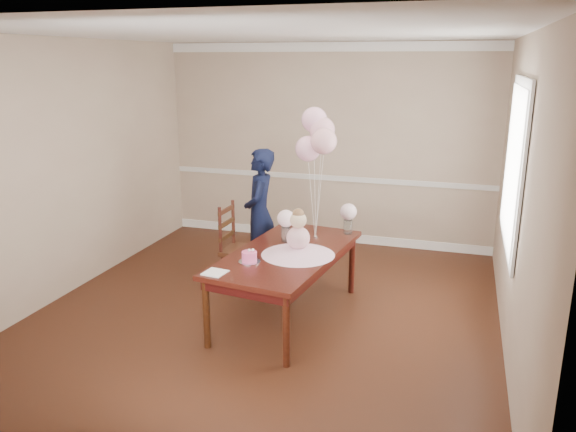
{
  "coord_description": "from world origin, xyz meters",
  "views": [
    {
      "loc": [
        1.77,
        -4.9,
        2.48
      ],
      "look_at": [
        0.24,
        -0.04,
        1.05
      ],
      "focal_mm": 35.0,
      "sensor_mm": 36.0,
      "label": 1
    }
  ],
  "objects_px": {
    "birthday_cake": "(249,256)",
    "woman": "(260,213)",
    "dining_table_top": "(287,253)",
    "dining_chair_seat": "(243,251)"
  },
  "relations": [
    {
      "from": "birthday_cake",
      "to": "woman",
      "type": "xyz_separation_m",
      "value": [
        -0.41,
        1.39,
        0.01
      ]
    },
    {
      "from": "dining_table_top",
      "to": "woman",
      "type": "relative_size",
      "value": 1.22
    },
    {
      "from": "dining_table_top",
      "to": "birthday_cake",
      "type": "distance_m",
      "value": 0.46
    },
    {
      "from": "woman",
      "to": "dining_chair_seat",
      "type": "bearing_deg",
      "value": -20.97
    },
    {
      "from": "dining_chair_seat",
      "to": "birthday_cake",
      "type": "bearing_deg",
      "value": -62.29
    },
    {
      "from": "birthday_cake",
      "to": "dining_chair_seat",
      "type": "bearing_deg",
      "value": 115.44
    },
    {
      "from": "dining_table_top",
      "to": "woman",
      "type": "distance_m",
      "value": 1.19
    },
    {
      "from": "dining_table_top",
      "to": "birthday_cake",
      "type": "height_order",
      "value": "birthday_cake"
    },
    {
      "from": "woman",
      "to": "dining_table_top",
      "type": "bearing_deg",
      "value": 21.2
    },
    {
      "from": "birthday_cake",
      "to": "woman",
      "type": "height_order",
      "value": "woman"
    }
  ]
}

